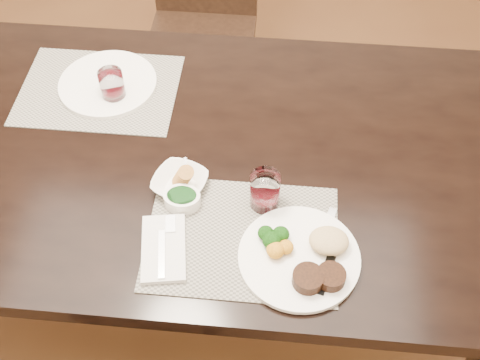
# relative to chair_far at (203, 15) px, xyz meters

# --- Properties ---
(ground_plane) EXTENTS (4.50, 4.50, 0.00)m
(ground_plane) POSITION_rel_chair_far_xyz_m (0.00, -0.93, -0.50)
(ground_plane) COLOR #4A2A18
(ground_plane) RESTS_ON ground
(dining_table) EXTENTS (2.00, 1.00, 0.75)m
(dining_table) POSITION_rel_chair_far_xyz_m (0.00, -0.93, 0.16)
(dining_table) COLOR black
(dining_table) RESTS_ON ground
(chair_far) EXTENTS (0.42, 0.42, 0.90)m
(chair_far) POSITION_rel_chair_far_xyz_m (0.00, 0.00, 0.00)
(chair_far) COLOR black
(chair_far) RESTS_ON ground
(placemat_near) EXTENTS (0.46, 0.34, 0.00)m
(placemat_near) POSITION_rel_chair_far_xyz_m (0.27, -1.20, 0.25)
(placemat_near) COLOR gray
(placemat_near) RESTS_ON dining_table
(placemat_far) EXTENTS (0.46, 0.34, 0.00)m
(placemat_far) POSITION_rel_chair_far_xyz_m (-0.20, -0.72, 0.25)
(placemat_far) COLOR gray
(placemat_far) RESTS_ON dining_table
(dinner_plate) EXTENTS (0.29, 0.29, 0.05)m
(dinner_plate) POSITION_rel_chair_far_xyz_m (0.42, -1.25, 0.27)
(dinner_plate) COLOR white
(dinner_plate) RESTS_ON placemat_near
(napkin_fork) EXTENTS (0.13, 0.20, 0.02)m
(napkin_fork) POSITION_rel_chair_far_xyz_m (0.09, -1.25, 0.26)
(napkin_fork) COLOR white
(napkin_fork) RESTS_ON placemat_near
(steak_knife) EXTENTS (0.06, 0.26, 0.01)m
(steak_knife) POSITION_rel_chair_far_xyz_m (0.47, -1.26, 0.26)
(steak_knife) COLOR silver
(steak_knife) RESTS_ON placemat_near
(cracker_bowl) EXTENTS (0.17, 0.17, 0.06)m
(cracker_bowl) POSITION_rel_chair_far_xyz_m (0.09, -1.06, 0.27)
(cracker_bowl) COLOR white
(cracker_bowl) RESTS_ON placemat_near
(sauce_ramekin) EXTENTS (0.09, 0.14, 0.07)m
(sauce_ramekin) POSITION_rel_chair_far_xyz_m (0.11, -1.11, 0.27)
(sauce_ramekin) COLOR white
(sauce_ramekin) RESTS_ON placemat_near
(wine_glass_near) EXTENTS (0.07, 0.07, 0.10)m
(wine_glass_near) POSITION_rel_chair_far_xyz_m (0.31, -1.09, 0.30)
(wine_glass_near) COLOR silver
(wine_glass_near) RESTS_ON placemat_near
(far_plate) EXTENTS (0.29, 0.29, 0.01)m
(far_plate) POSITION_rel_chair_far_xyz_m (-0.18, -0.70, 0.26)
(far_plate) COLOR white
(far_plate) RESTS_ON placemat_far
(wine_glass_far) EXTENTS (0.07, 0.07, 0.10)m
(wine_glass_far) POSITION_rel_chair_far_xyz_m (-0.15, -0.75, 0.29)
(wine_glass_far) COLOR silver
(wine_glass_far) RESTS_ON placemat_far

